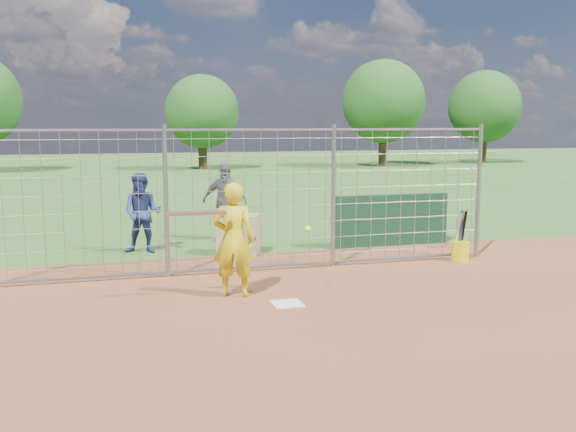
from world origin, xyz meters
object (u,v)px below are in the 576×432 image
object	(u,v)px
bystander_a	(142,213)
bystander_b	(225,201)
equipment_bin	(238,234)
bucket_with_bats	(460,248)
batter	(234,240)

from	to	relation	value
bystander_a	bystander_b	bearing A→B (deg)	47.48
bystander_a	equipment_bin	size ratio (longest dim) A/B	2.04
bucket_with_bats	equipment_bin	bearing A→B (deg)	155.10
bystander_a	equipment_bin	xyz separation A→B (m)	(1.84, -0.65, -0.42)
batter	bucket_with_bats	bearing A→B (deg)	-145.34
bystander_b	batter	bearing A→B (deg)	-72.13
equipment_bin	bucket_with_bats	world-z (taller)	bucket_with_bats
batter	bucket_with_bats	world-z (taller)	batter
bystander_b	bucket_with_bats	world-z (taller)	bystander_b
equipment_bin	bystander_b	bearing A→B (deg)	110.90
batter	bystander_b	distance (m)	4.87
bystander_a	batter	bearing A→B (deg)	-54.82
batter	bystander_b	bearing A→B (deg)	-79.75
equipment_bin	bucket_with_bats	size ratio (longest dim) A/B	0.82
bystander_b	bucket_with_bats	xyz separation A→B (m)	(3.91, -3.51, -0.63)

